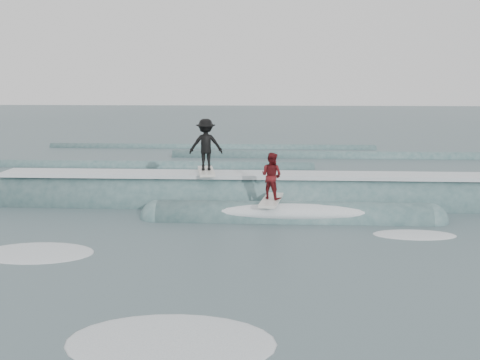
{
  "coord_description": "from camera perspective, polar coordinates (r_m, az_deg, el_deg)",
  "views": [
    {
      "loc": [
        0.99,
        -13.62,
        4.63
      ],
      "look_at": [
        0.0,
        4.88,
        1.1
      ],
      "focal_mm": 40.0,
      "sensor_mm": 36.0,
      "label": 1
    }
  ],
  "objects": [
    {
      "name": "surfer_red",
      "position": [
        17.61,
        3.38,
        0.09
      ],
      "size": [
        0.94,
        2.06,
        1.64
      ],
      "color": "silver",
      "rests_on": "ground"
    },
    {
      "name": "breaking_wave",
      "position": [
        19.66,
        1.06,
        -2.71
      ],
      "size": [
        20.92,
        3.89,
        2.22
      ],
      "color": "#385B5F",
      "rests_on": "ground"
    },
    {
      "name": "far_swells",
      "position": [
        31.65,
        0.29,
        2.37
      ],
      "size": [
        35.87,
        8.65,
        0.8
      ],
      "color": "#385B5F",
      "rests_on": "ground"
    },
    {
      "name": "whitewater",
      "position": [
        13.25,
        -11.01,
        -9.87
      ],
      "size": [
        15.95,
        8.73,
        0.1
      ],
      "color": "white",
      "rests_on": "ground"
    },
    {
      "name": "ground",
      "position": [
        14.42,
        -1.04,
        -7.94
      ],
      "size": [
        160.0,
        160.0,
        0.0
      ],
      "primitive_type": "plane",
      "color": "#3B5257",
      "rests_on": "ground"
    },
    {
      "name": "surfer_black",
      "position": [
        19.8,
        -3.66,
        3.61
      ],
      "size": [
        1.31,
        2.06,
        2.0
      ],
      "color": "silver",
      "rests_on": "ground"
    }
  ]
}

